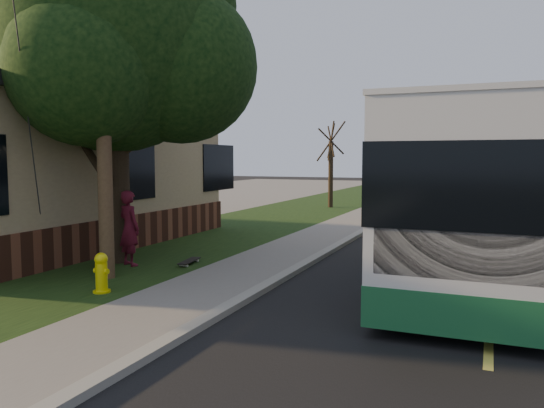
{
  "coord_description": "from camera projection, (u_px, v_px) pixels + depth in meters",
  "views": [
    {
      "loc": [
        3.96,
        -7.63,
        2.54
      ],
      "look_at": [
        -0.6,
        3.36,
        1.5
      ],
      "focal_mm": 35.0,
      "sensor_mm": 36.0,
      "label": 1
    }
  ],
  "objects": [
    {
      "name": "ground",
      "position": [
        228.0,
        312.0,
        8.76
      ],
      "size": [
        120.0,
        120.0,
        0.0
      ],
      "primitive_type": "plane",
      "color": "black",
      "rests_on": "ground"
    },
    {
      "name": "road",
      "position": [
        491.0,
        240.0,
        16.43
      ],
      "size": [
        8.0,
        80.0,
        0.01
      ],
      "primitive_type": "cube",
      "color": "black",
      "rests_on": "ground"
    },
    {
      "name": "curb",
      "position": [
        363.0,
        231.0,
        17.95
      ],
      "size": [
        0.25,
        80.0,
        0.12
      ],
      "primitive_type": "cube",
      "color": "gray",
      "rests_on": "ground"
    },
    {
      "name": "sidewalk",
      "position": [
        335.0,
        230.0,
        18.34
      ],
      "size": [
        2.0,
        80.0,
        0.08
      ],
      "primitive_type": "cube",
      "color": "slate",
      "rests_on": "ground"
    },
    {
      "name": "grass_verge",
      "position": [
        244.0,
        225.0,
        19.67
      ],
      "size": [
        5.0,
        80.0,
        0.07
      ],
      "primitive_type": "cube",
      "color": "black",
      "rests_on": "ground"
    },
    {
      "name": "building_lot",
      "position": [
        40.0,
        215.0,
        23.5
      ],
      "size": [
        15.0,
        80.0,
        0.04
      ],
      "primitive_type": "cube",
      "color": "slate",
      "rests_on": "ground"
    },
    {
      "name": "fire_hydrant",
      "position": [
        101.0,
        273.0,
        9.71
      ],
      "size": [
        0.32,
        0.32,
        0.74
      ],
      "color": "yellow",
      "rests_on": "grass_verge"
    },
    {
      "name": "utility_pole",
      "position": [
        101.0,
        52.0,
        10.53
      ],
      "size": [
        2.86,
        3.21,
        9.07
      ],
      "color": "#473321",
      "rests_on": "ground"
    },
    {
      "name": "leafy_tree",
      "position": [
        119.0,
        45.0,
        12.34
      ],
      "size": [
        6.3,
        6.0,
        7.8
      ],
      "color": "black",
      "rests_on": "grass_verge"
    },
    {
      "name": "bare_tree_near",
      "position": [
        331.0,
        166.0,
        26.47
      ],
      "size": [
        1.38,
        1.21,
        4.31
      ],
      "color": "black",
      "rests_on": "grass_verge"
    },
    {
      "name": "bare_tree_far",
      "position": [
        385.0,
        166.0,
        37.33
      ],
      "size": [
        1.38,
        1.21,
        4.03
      ],
      "color": "black",
      "rests_on": "grass_verge"
    },
    {
      "name": "traffic_signal",
      "position": [
        443.0,
        150.0,
        39.57
      ],
      "size": [
        0.18,
        0.22,
        5.5
      ],
      "color": "#2D2D30",
      "rests_on": "ground"
    },
    {
      "name": "transit_bus",
      "position": [
        478.0,
        187.0,
        12.59
      ],
      "size": [
        2.95,
        12.79,
        3.46
      ],
      "color": "silver",
      "rests_on": "ground"
    },
    {
      "name": "skateboarder",
      "position": [
        129.0,
        228.0,
        12.12
      ],
      "size": [
        0.74,
        0.61,
        1.73
      ],
      "primitive_type": "imported",
      "rotation": [
        0.0,
        0.0,
        2.78
      ],
      "color": "#52101F",
      "rests_on": "grass_verge"
    },
    {
      "name": "skateboard_main",
      "position": [
        189.0,
        261.0,
        12.36
      ],
      "size": [
        0.36,
        0.93,
        0.09
      ],
      "color": "black",
      "rests_on": "grass_verge"
    },
    {
      "name": "dumpster",
      "position": [
        131.0,
        205.0,
        20.36
      ],
      "size": [
        1.88,
        1.69,
        1.37
      ],
      "color": "#133220",
      "rests_on": "building_lot"
    },
    {
      "name": "distant_car",
      "position": [
        484.0,
        191.0,
        29.99
      ],
      "size": [
        1.62,
        4.02,
        1.37
      ],
      "primitive_type": "imported",
      "rotation": [
        0.0,
        0.0,
        -0.0
      ],
      "color": "black",
      "rests_on": "ground"
    }
  ]
}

